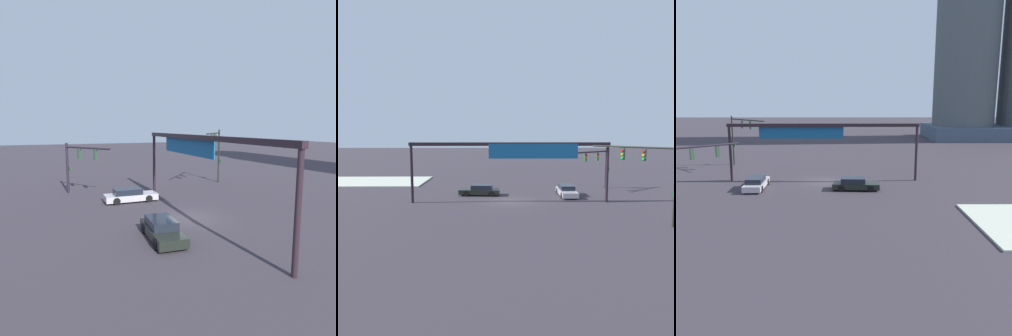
# 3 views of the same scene
# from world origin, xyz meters

# --- Properties ---
(ground_plane) EXTENTS (210.54, 210.54, 0.00)m
(ground_plane) POSITION_xyz_m (0.00, 0.00, 0.00)
(ground_plane) COLOR #362F37
(traffic_signal_near_corner) EXTENTS (5.25, 4.83, 6.39)m
(traffic_signal_near_corner) POSITION_xyz_m (-10.90, 8.54, 4.50)
(traffic_signal_near_corner) COLOR black
(traffic_signal_near_corner) RESTS_ON ground
(traffic_signal_opposite_side) EXTENTS (5.19, 3.69, 5.12)m
(traffic_signal_opposite_side) POSITION_xyz_m (-11.20, -6.88, 3.53)
(traffic_signal_opposite_side) COLOR black
(traffic_signal_opposite_side) RESTS_ON ground
(overhead_sign_gantry) EXTENTS (20.24, 0.43, 6.14)m
(overhead_sign_gantry) POSITION_xyz_m (-0.56, 0.72, 5.18)
(overhead_sign_gantry) COLOR black
(overhead_sign_gantry) RESTS_ON ground
(highrise_twin_tower) EXTENTS (27.90, 14.31, 52.33)m
(highrise_twin_tower) POSITION_xyz_m (33.66, 38.26, 25.76)
(highrise_twin_tower) COLOR #405167
(highrise_twin_tower) RESTS_ON ground
(sedan_car_approaching) EXTENTS (4.63, 2.01, 1.21)m
(sedan_car_approaching) POSITION_xyz_m (3.26, -3.25, 0.57)
(sedan_car_approaching) COLOR black
(sedan_car_approaching) RESTS_ON ground
(sedan_car_waiting_far) EXTENTS (1.83, 4.71, 1.21)m
(sedan_car_waiting_far) POSITION_xyz_m (-6.50, -2.80, 0.57)
(sedan_car_waiting_far) COLOR #B3ACB3
(sedan_car_waiting_far) RESTS_ON ground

